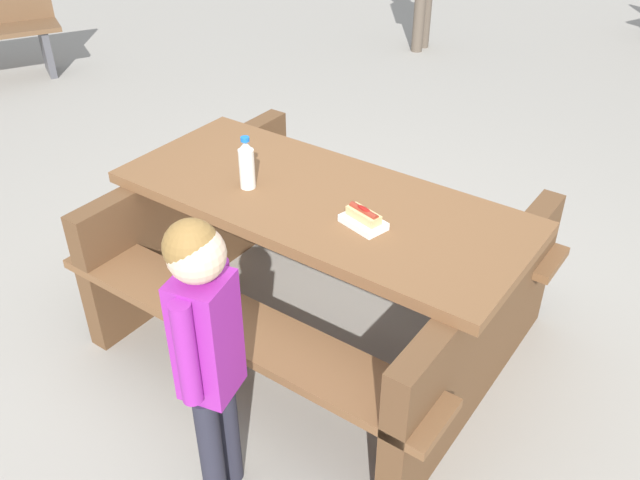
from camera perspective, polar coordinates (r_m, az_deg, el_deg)
ground_plane at (r=3.30m, az=-0.00°, el=-7.60°), size 30.00×30.00×0.00m
picnic_table at (r=3.02m, az=-0.00°, el=-1.26°), size 2.10×1.82×0.75m
soda_bottle at (r=2.89m, az=-6.23°, el=6.37°), size 0.07×0.07×0.24m
hotdog_tray at (r=2.64m, az=3.70°, el=1.80°), size 0.21×0.18×0.08m
child_in_coat at (r=2.16m, az=-9.62°, el=-8.11°), size 0.19×0.29×1.18m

